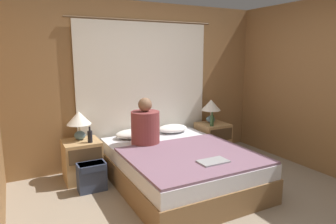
{
  "coord_description": "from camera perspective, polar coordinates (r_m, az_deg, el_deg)",
  "views": [
    {
      "loc": [
        -1.88,
        -2.46,
        1.73
      ],
      "look_at": [
        0.0,
        1.1,
        0.94
      ],
      "focal_mm": 32.0,
      "sensor_mm": 36.0,
      "label": 1
    }
  ],
  "objects": [
    {
      "name": "ground_plane",
      "position": [
        3.55,
        8.77,
        -18.18
      ],
      "size": [
        16.0,
        16.0,
        0.0
      ],
      "primitive_type": "plane",
      "color": "gray"
    },
    {
      "name": "nightstand_left",
      "position": [
        4.34,
        -16.0,
        -8.83
      ],
      "size": [
        0.49,
        0.47,
        0.56
      ],
      "color": "tan",
      "rests_on": "ground_plane"
    },
    {
      "name": "pillow_left",
      "position": [
        4.51,
        -6.94,
        -4.16
      ],
      "size": [
        0.49,
        0.35,
        0.12
      ],
      "color": "white",
      "rests_on": "bed"
    },
    {
      "name": "beer_bottle_on_left_stand",
      "position": [
        4.13,
        -14.64,
        -4.49
      ],
      "size": [
        0.06,
        0.06,
        0.22
      ],
      "color": "black",
      "rests_on": "nightstand_left"
    },
    {
      "name": "nightstand_right",
      "position": [
        5.2,
        8.5,
        -5.16
      ],
      "size": [
        0.49,
        0.47,
        0.56
      ],
      "color": "tan",
      "rests_on": "ground_plane"
    },
    {
      "name": "lamp_left",
      "position": [
        4.26,
        -16.61,
        -1.47
      ],
      "size": [
        0.33,
        0.33,
        0.4
      ],
      "color": "slate",
      "rests_on": "nightstand_left"
    },
    {
      "name": "laptop_on_bed",
      "position": [
        3.47,
        8.58,
        -9.29
      ],
      "size": [
        0.34,
        0.21,
        0.02
      ],
      "color": "#9EA0A5",
      "rests_on": "blanket_on_bed"
    },
    {
      "name": "bed",
      "position": [
        4.04,
        2.08,
        -10.47
      ],
      "size": [
        1.58,
        2.07,
        0.49
      ],
      "color": "olive",
      "rests_on": "ground_plane"
    },
    {
      "name": "wall_back",
      "position": [
        4.81,
        -4.67,
        5.39
      ],
      "size": [
        4.23,
        0.06,
        2.5
      ],
      "color": "olive",
      "rests_on": "ground_plane"
    },
    {
      "name": "backpack_on_floor",
      "position": [
        4.0,
        -14.31,
        -11.56
      ],
      "size": [
        0.35,
        0.23,
        0.37
      ],
      "color": "#333D56",
      "rests_on": "ground_plane"
    },
    {
      "name": "blanket_on_bed",
      "position": [
        3.7,
        4.55,
        -8.29
      ],
      "size": [
        1.52,
        1.38,
        0.03
      ],
      "color": "slate",
      "rests_on": "bed"
    },
    {
      "name": "pillow_right",
      "position": [
        4.79,
        0.87,
        -3.17
      ],
      "size": [
        0.49,
        0.35,
        0.12
      ],
      "color": "white",
      "rests_on": "bed"
    },
    {
      "name": "curtain_panel",
      "position": [
        4.77,
        -4.35,
        3.67
      ],
      "size": [
        2.37,
        0.02,
        2.23
      ],
      "color": "silver",
      "rests_on": "ground_plane"
    },
    {
      "name": "person_left_in_bed",
      "position": [
        4.12,
        -4.34,
        -2.7
      ],
      "size": [
        0.39,
        0.39,
        0.66
      ],
      "color": "brown",
      "rests_on": "bed"
    },
    {
      "name": "beer_bottle_on_right_stand",
      "position": [
        4.95,
        8.37,
        -1.61
      ],
      "size": [
        0.06,
        0.06,
        0.23
      ],
      "color": "#2D4C28",
      "rests_on": "nightstand_right"
    },
    {
      "name": "lamp_right",
      "position": [
        5.14,
        8.18,
        0.98
      ],
      "size": [
        0.33,
        0.33,
        0.4
      ],
      "color": "slate",
      "rests_on": "nightstand_right"
    }
  ]
}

